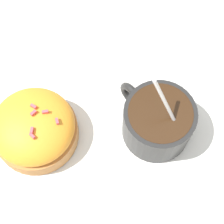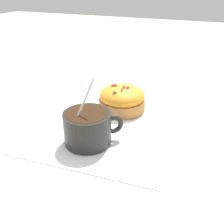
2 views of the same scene
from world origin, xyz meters
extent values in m
plane|color=#C6B793|center=(0.00, 0.00, 0.00)|extent=(3.00, 3.00, 0.00)
cube|color=white|center=(0.00, 0.00, 0.00)|extent=(0.32, 0.29, 0.00)
cylinder|color=black|center=(0.07, -0.01, 0.03)|extent=(0.08, 0.08, 0.06)
cylinder|color=#331E0F|center=(0.07, -0.01, 0.06)|extent=(0.07, 0.07, 0.01)
torus|color=black|center=(0.05, 0.03, 0.03)|extent=(0.03, 0.04, 0.04)
ellipsoid|color=silver|center=(0.05, 0.01, 0.01)|extent=(0.03, 0.03, 0.01)
cylinder|color=silver|center=(0.08, -0.01, 0.07)|extent=(0.05, 0.04, 0.11)
cylinder|color=#B2753D|center=(-0.07, 0.01, 0.02)|extent=(0.10, 0.10, 0.02)
ellipsoid|color=orange|center=(-0.07, 0.01, 0.04)|extent=(0.10, 0.10, 0.04)
cube|color=#EA4C56|center=(-0.06, 0.01, 0.06)|extent=(0.01, 0.00, 0.00)
cube|color=#EA4C56|center=(-0.07, 0.01, 0.06)|extent=(0.01, 0.01, 0.00)
cube|color=#EA4C56|center=(-0.07, -0.02, 0.06)|extent=(0.01, 0.01, 0.00)
cube|color=#EA4C56|center=(-0.07, 0.02, 0.06)|extent=(0.01, 0.01, 0.00)
cube|color=#EA4C56|center=(-0.04, 0.00, 0.05)|extent=(0.00, 0.01, 0.00)
cube|color=#EA4C56|center=(-0.07, -0.01, 0.06)|extent=(0.00, 0.01, 0.00)
camera|label=1|loc=(0.00, -0.16, 0.44)|focal=60.00mm
camera|label=2|loc=(0.42, 0.19, 0.27)|focal=42.00mm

